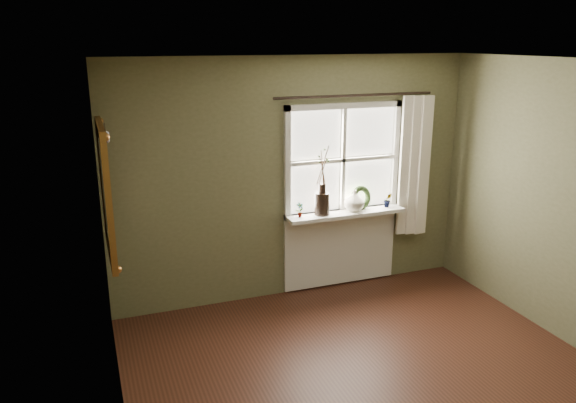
% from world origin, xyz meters
% --- Properties ---
extents(ceiling, '(4.50, 4.50, 0.00)m').
position_xyz_m(ceiling, '(0.00, 0.00, 2.60)').
color(ceiling, silver).
rests_on(ceiling, ground).
extents(wall_back, '(4.00, 0.10, 2.60)m').
position_xyz_m(wall_back, '(0.00, 2.30, 1.30)').
color(wall_back, '#626241').
rests_on(wall_back, ground).
extents(wall_left, '(0.10, 4.50, 2.60)m').
position_xyz_m(wall_left, '(-2.05, 0.00, 1.30)').
color(wall_left, '#626241').
rests_on(wall_left, ground).
extents(window_frame, '(1.36, 0.06, 1.24)m').
position_xyz_m(window_frame, '(0.55, 2.23, 1.48)').
color(window_frame, silver).
rests_on(window_frame, wall_back).
extents(window_sill, '(1.36, 0.26, 0.04)m').
position_xyz_m(window_sill, '(0.55, 2.12, 0.90)').
color(window_sill, silver).
rests_on(window_sill, wall_back).
extents(window_apron, '(1.36, 0.04, 0.88)m').
position_xyz_m(window_apron, '(0.55, 2.23, 0.46)').
color(window_apron, silver).
rests_on(window_apron, ground).
extents(dark_jug, '(0.20, 0.20, 0.24)m').
position_xyz_m(dark_jug, '(0.26, 2.12, 1.04)').
color(dark_jug, black).
rests_on(dark_jug, window_sill).
extents(cream_vase, '(0.24, 0.24, 0.24)m').
position_xyz_m(cream_vase, '(0.65, 2.12, 1.04)').
color(cream_vase, silver).
rests_on(cream_vase, window_sill).
extents(wreath, '(0.29, 0.18, 0.28)m').
position_xyz_m(wreath, '(0.75, 2.16, 1.02)').
color(wreath, '#2A401C').
rests_on(wreath, window_sill).
extents(potted_plant_left, '(0.09, 0.07, 0.16)m').
position_xyz_m(potted_plant_left, '(0.00, 2.12, 1.00)').
color(potted_plant_left, '#2A401C').
rests_on(potted_plant_left, window_sill).
extents(potted_plant_right, '(0.11, 0.10, 0.16)m').
position_xyz_m(potted_plant_right, '(1.08, 2.12, 1.00)').
color(potted_plant_right, '#2A401C').
rests_on(potted_plant_right, window_sill).
extents(curtain, '(0.36, 0.12, 1.59)m').
position_xyz_m(curtain, '(1.39, 2.13, 1.37)').
color(curtain, '#EFE5CF').
rests_on(curtain, wall_back).
extents(curtain_rod, '(1.84, 0.03, 0.03)m').
position_xyz_m(curtain_rod, '(0.65, 2.17, 2.18)').
color(curtain_rod, black).
rests_on(curtain_rod, wall_back).
extents(gilt_mirror, '(0.10, 0.96, 1.15)m').
position_xyz_m(gilt_mirror, '(-1.96, 1.59, 1.53)').
color(gilt_mirror, white).
rests_on(gilt_mirror, wall_left).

